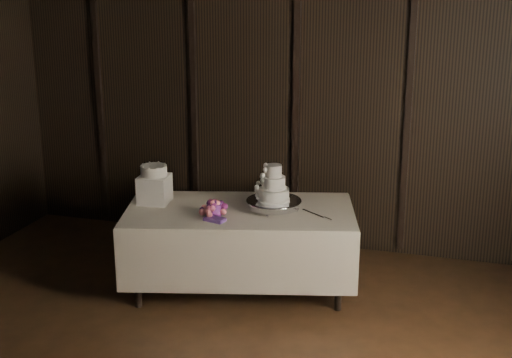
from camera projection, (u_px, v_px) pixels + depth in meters
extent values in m
cube|color=black|center=(298.00, 101.00, 7.14)|extent=(6.04, 0.04, 3.04)
cube|color=beige|center=(240.00, 210.00, 6.21)|extent=(2.18, 1.50, 0.01)
cube|color=white|center=(240.00, 253.00, 6.33)|extent=(2.00, 1.35, 0.71)
cylinder|color=silver|center=(274.00, 205.00, 6.18)|extent=(0.64, 0.64, 0.09)
cylinder|color=white|center=(274.00, 194.00, 6.16)|extent=(0.27, 0.27, 0.11)
cylinder|color=white|center=(274.00, 183.00, 6.13)|extent=(0.19, 0.19, 0.11)
cylinder|color=white|center=(274.00, 171.00, 6.10)|extent=(0.13, 0.13, 0.11)
cube|color=white|center=(155.00, 189.00, 6.36)|extent=(0.29, 0.29, 0.25)
cylinder|color=white|center=(154.00, 171.00, 6.32)|extent=(0.29, 0.29, 0.09)
cube|color=silver|center=(313.00, 214.00, 6.09)|extent=(0.31, 0.24, 0.01)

